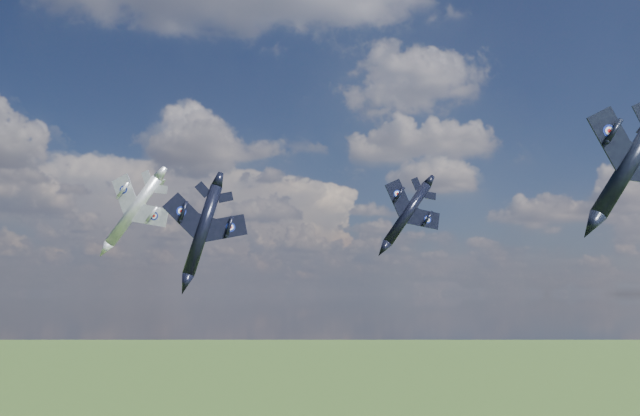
# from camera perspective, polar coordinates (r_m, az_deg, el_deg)

# --- Properties ---
(jet_lead_navy) EXTENTS (15.30, 17.58, 5.86)m
(jet_lead_navy) POSITION_cam_1_polar(r_m,az_deg,el_deg) (72.92, -10.68, -1.97)
(jet_lead_navy) COLOR black
(jet_right_navy) EXTENTS (11.91, 15.67, 8.46)m
(jet_right_navy) POSITION_cam_1_polar(r_m,az_deg,el_deg) (57.80, 26.45, 3.65)
(jet_right_navy) COLOR black
(jet_high_navy) EXTENTS (15.11, 17.97, 9.09)m
(jet_high_navy) POSITION_cam_1_polar(r_m,az_deg,el_deg) (93.19, 7.99, -0.51)
(jet_high_navy) COLOR black
(jet_left_silver) EXTENTS (13.68, 17.15, 9.19)m
(jet_left_silver) POSITION_cam_1_polar(r_m,az_deg,el_deg) (87.54, -16.68, -0.23)
(jet_left_silver) COLOR #9FA3AA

